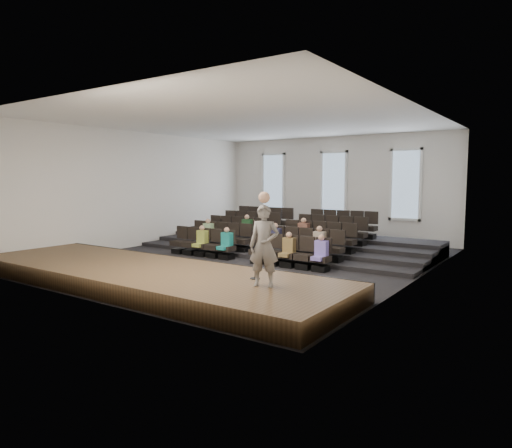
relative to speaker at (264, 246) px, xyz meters
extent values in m
plane|color=black|center=(-3.92, 5.06, -1.44)|extent=(14.00, 14.00, 0.00)
cube|color=white|center=(-3.92, 5.06, 3.57)|extent=(12.00, 14.00, 0.02)
cube|color=silver|center=(-3.92, 12.08, 1.06)|extent=(12.00, 0.04, 5.00)
cube|color=silver|center=(-3.92, -1.96, 1.06)|extent=(12.00, 0.04, 5.00)
cube|color=silver|center=(-9.94, 5.06, 1.06)|extent=(0.04, 14.00, 5.00)
cube|color=silver|center=(2.10, 5.06, 1.06)|extent=(0.04, 14.00, 5.00)
cube|color=#503922|center=(-3.92, -0.04, -1.19)|extent=(11.80, 3.60, 0.50)
cube|color=black|center=(-3.92, 1.73, -1.19)|extent=(11.80, 0.06, 0.52)
cube|color=black|center=(-3.92, 7.39, -1.36)|extent=(11.80, 4.80, 0.15)
cube|color=black|center=(-3.92, 7.91, -1.29)|extent=(11.80, 3.75, 0.30)
cube|color=black|center=(-3.92, 8.44, -1.21)|extent=(11.80, 2.70, 0.45)
cube|color=black|center=(-3.92, 8.96, -1.14)|extent=(11.80, 1.65, 0.60)
cube|color=black|center=(-7.04, 4.46, -1.34)|extent=(0.47, 0.43, 0.20)
cube|color=black|center=(-7.04, 4.46, -1.03)|extent=(0.55, 0.50, 0.19)
cube|color=black|center=(-7.04, 4.67, -0.62)|extent=(0.55, 0.08, 0.50)
cube|color=black|center=(-6.44, 4.46, -1.34)|extent=(0.47, 0.43, 0.20)
cube|color=black|center=(-6.44, 4.46, -1.03)|extent=(0.55, 0.50, 0.19)
cube|color=black|center=(-6.44, 4.67, -0.62)|extent=(0.55, 0.08, 0.50)
cube|color=black|center=(-5.84, 4.46, -1.34)|extent=(0.47, 0.43, 0.20)
cube|color=black|center=(-5.84, 4.46, -1.03)|extent=(0.55, 0.50, 0.19)
cube|color=black|center=(-5.84, 4.67, -0.62)|extent=(0.55, 0.08, 0.50)
cube|color=black|center=(-5.24, 4.46, -1.34)|extent=(0.47, 0.43, 0.20)
cube|color=black|center=(-5.24, 4.46, -1.03)|extent=(0.55, 0.50, 0.19)
cube|color=black|center=(-5.24, 4.67, -0.62)|extent=(0.55, 0.08, 0.50)
cube|color=black|center=(-4.64, 4.46, -1.34)|extent=(0.47, 0.43, 0.20)
cube|color=black|center=(-4.64, 4.46, -1.03)|extent=(0.55, 0.50, 0.19)
cube|color=black|center=(-4.64, 4.67, -0.62)|extent=(0.55, 0.08, 0.50)
cube|color=black|center=(-3.19, 4.46, -1.34)|extent=(0.47, 0.43, 0.20)
cube|color=black|center=(-3.19, 4.46, -1.03)|extent=(0.55, 0.50, 0.19)
cube|color=black|center=(-3.19, 4.67, -0.62)|extent=(0.55, 0.08, 0.50)
cube|color=black|center=(-2.59, 4.46, -1.34)|extent=(0.47, 0.43, 0.20)
cube|color=black|center=(-2.59, 4.46, -1.03)|extent=(0.55, 0.50, 0.19)
cube|color=black|center=(-2.59, 4.67, -0.62)|extent=(0.55, 0.08, 0.50)
cube|color=black|center=(-1.99, 4.46, -1.34)|extent=(0.47, 0.43, 0.20)
cube|color=black|center=(-1.99, 4.46, -1.03)|extent=(0.55, 0.50, 0.19)
cube|color=black|center=(-1.99, 4.67, -0.62)|extent=(0.55, 0.08, 0.50)
cube|color=black|center=(-1.39, 4.46, -1.34)|extent=(0.47, 0.43, 0.20)
cube|color=black|center=(-1.39, 4.46, -1.03)|extent=(0.55, 0.50, 0.19)
cube|color=black|center=(-1.39, 4.67, -0.62)|extent=(0.55, 0.08, 0.50)
cube|color=black|center=(-0.79, 4.46, -1.34)|extent=(0.47, 0.43, 0.20)
cube|color=black|center=(-0.79, 4.46, -1.03)|extent=(0.55, 0.50, 0.19)
cube|color=black|center=(-0.79, 4.67, -0.62)|extent=(0.55, 0.08, 0.50)
cube|color=black|center=(-7.04, 5.51, -1.19)|extent=(0.47, 0.43, 0.20)
cube|color=black|center=(-7.04, 5.51, -0.88)|extent=(0.55, 0.50, 0.19)
cube|color=black|center=(-7.04, 5.72, -0.47)|extent=(0.55, 0.08, 0.50)
cube|color=black|center=(-6.44, 5.51, -1.19)|extent=(0.47, 0.43, 0.20)
cube|color=black|center=(-6.44, 5.51, -0.88)|extent=(0.55, 0.50, 0.19)
cube|color=black|center=(-6.44, 5.72, -0.47)|extent=(0.55, 0.08, 0.50)
cube|color=black|center=(-5.84, 5.51, -1.19)|extent=(0.47, 0.43, 0.20)
cube|color=black|center=(-5.84, 5.51, -0.88)|extent=(0.55, 0.50, 0.19)
cube|color=black|center=(-5.84, 5.72, -0.47)|extent=(0.55, 0.08, 0.50)
cube|color=black|center=(-5.24, 5.51, -1.19)|extent=(0.47, 0.43, 0.20)
cube|color=black|center=(-5.24, 5.51, -0.88)|extent=(0.55, 0.50, 0.19)
cube|color=black|center=(-5.24, 5.72, -0.47)|extent=(0.55, 0.08, 0.50)
cube|color=black|center=(-4.64, 5.51, -1.19)|extent=(0.47, 0.43, 0.20)
cube|color=black|center=(-4.64, 5.51, -0.88)|extent=(0.55, 0.50, 0.19)
cube|color=black|center=(-4.64, 5.72, -0.47)|extent=(0.55, 0.08, 0.50)
cube|color=black|center=(-3.19, 5.51, -1.19)|extent=(0.47, 0.43, 0.20)
cube|color=black|center=(-3.19, 5.51, -0.88)|extent=(0.55, 0.50, 0.19)
cube|color=black|center=(-3.19, 5.72, -0.47)|extent=(0.55, 0.08, 0.50)
cube|color=black|center=(-2.59, 5.51, -1.19)|extent=(0.47, 0.43, 0.20)
cube|color=black|center=(-2.59, 5.51, -0.88)|extent=(0.55, 0.50, 0.19)
cube|color=black|center=(-2.59, 5.72, -0.47)|extent=(0.55, 0.08, 0.50)
cube|color=black|center=(-1.99, 5.51, -1.19)|extent=(0.47, 0.43, 0.20)
cube|color=black|center=(-1.99, 5.51, -0.88)|extent=(0.55, 0.50, 0.19)
cube|color=black|center=(-1.99, 5.72, -0.47)|extent=(0.55, 0.08, 0.50)
cube|color=black|center=(-1.39, 5.51, -1.19)|extent=(0.47, 0.43, 0.20)
cube|color=black|center=(-1.39, 5.51, -0.88)|extent=(0.55, 0.50, 0.19)
cube|color=black|center=(-1.39, 5.72, -0.47)|extent=(0.55, 0.08, 0.50)
cube|color=black|center=(-0.79, 5.51, -1.19)|extent=(0.47, 0.43, 0.20)
cube|color=black|center=(-0.79, 5.51, -0.88)|extent=(0.55, 0.50, 0.19)
cube|color=black|center=(-0.79, 5.72, -0.47)|extent=(0.55, 0.08, 0.50)
cube|color=black|center=(-7.04, 6.56, -1.04)|extent=(0.47, 0.42, 0.20)
cube|color=black|center=(-7.04, 6.56, -0.73)|extent=(0.55, 0.50, 0.19)
cube|color=black|center=(-7.04, 6.77, -0.32)|extent=(0.55, 0.08, 0.50)
cube|color=black|center=(-6.44, 6.56, -1.04)|extent=(0.47, 0.42, 0.20)
cube|color=black|center=(-6.44, 6.56, -0.73)|extent=(0.55, 0.50, 0.19)
cube|color=black|center=(-6.44, 6.77, -0.32)|extent=(0.55, 0.08, 0.50)
cube|color=black|center=(-5.84, 6.56, -1.04)|extent=(0.47, 0.42, 0.20)
cube|color=black|center=(-5.84, 6.56, -0.73)|extent=(0.55, 0.50, 0.19)
cube|color=black|center=(-5.84, 6.77, -0.32)|extent=(0.55, 0.08, 0.50)
cube|color=black|center=(-5.24, 6.56, -1.04)|extent=(0.47, 0.42, 0.20)
cube|color=black|center=(-5.24, 6.56, -0.73)|extent=(0.55, 0.50, 0.19)
cube|color=black|center=(-5.24, 6.77, -0.32)|extent=(0.55, 0.08, 0.50)
cube|color=black|center=(-4.64, 6.56, -1.04)|extent=(0.47, 0.42, 0.20)
cube|color=black|center=(-4.64, 6.56, -0.73)|extent=(0.55, 0.50, 0.19)
cube|color=black|center=(-4.64, 6.77, -0.32)|extent=(0.55, 0.08, 0.50)
cube|color=black|center=(-3.19, 6.56, -1.04)|extent=(0.47, 0.42, 0.20)
cube|color=black|center=(-3.19, 6.56, -0.73)|extent=(0.55, 0.50, 0.19)
cube|color=black|center=(-3.19, 6.77, -0.32)|extent=(0.55, 0.08, 0.50)
cube|color=black|center=(-2.59, 6.56, -1.04)|extent=(0.47, 0.42, 0.20)
cube|color=black|center=(-2.59, 6.56, -0.73)|extent=(0.55, 0.50, 0.19)
cube|color=black|center=(-2.59, 6.77, -0.32)|extent=(0.55, 0.08, 0.50)
cube|color=black|center=(-1.99, 6.56, -1.04)|extent=(0.47, 0.42, 0.20)
cube|color=black|center=(-1.99, 6.56, -0.73)|extent=(0.55, 0.50, 0.19)
cube|color=black|center=(-1.99, 6.77, -0.32)|extent=(0.55, 0.08, 0.50)
cube|color=black|center=(-1.39, 6.56, -1.04)|extent=(0.47, 0.42, 0.20)
cube|color=black|center=(-1.39, 6.56, -0.73)|extent=(0.55, 0.50, 0.19)
cube|color=black|center=(-1.39, 6.77, -0.32)|extent=(0.55, 0.08, 0.50)
cube|color=black|center=(-0.79, 6.56, -1.04)|extent=(0.47, 0.42, 0.20)
cube|color=black|center=(-0.79, 6.56, -0.73)|extent=(0.55, 0.50, 0.19)
cube|color=black|center=(-0.79, 6.77, -0.32)|extent=(0.55, 0.08, 0.50)
cube|color=black|center=(-7.04, 7.61, -0.89)|extent=(0.47, 0.42, 0.20)
cube|color=black|center=(-7.04, 7.61, -0.58)|extent=(0.55, 0.50, 0.19)
cube|color=black|center=(-7.04, 7.82, -0.17)|extent=(0.55, 0.08, 0.50)
cube|color=black|center=(-6.44, 7.61, -0.89)|extent=(0.47, 0.42, 0.20)
cube|color=black|center=(-6.44, 7.61, -0.58)|extent=(0.55, 0.50, 0.19)
cube|color=black|center=(-6.44, 7.82, -0.17)|extent=(0.55, 0.08, 0.50)
cube|color=black|center=(-5.84, 7.61, -0.89)|extent=(0.47, 0.42, 0.20)
cube|color=black|center=(-5.84, 7.61, -0.58)|extent=(0.55, 0.50, 0.19)
cube|color=black|center=(-5.84, 7.82, -0.17)|extent=(0.55, 0.08, 0.50)
cube|color=black|center=(-5.24, 7.61, -0.89)|extent=(0.47, 0.42, 0.20)
cube|color=black|center=(-5.24, 7.61, -0.58)|extent=(0.55, 0.50, 0.19)
cube|color=black|center=(-5.24, 7.82, -0.17)|extent=(0.55, 0.08, 0.50)
cube|color=black|center=(-4.64, 7.61, -0.89)|extent=(0.47, 0.42, 0.20)
cube|color=black|center=(-4.64, 7.61, -0.58)|extent=(0.55, 0.50, 0.19)
cube|color=black|center=(-4.64, 7.82, -0.17)|extent=(0.55, 0.08, 0.50)
cube|color=black|center=(-3.19, 7.61, -0.89)|extent=(0.47, 0.42, 0.20)
cube|color=black|center=(-3.19, 7.61, -0.58)|extent=(0.55, 0.50, 0.19)
cube|color=black|center=(-3.19, 7.82, -0.17)|extent=(0.55, 0.08, 0.50)
cube|color=black|center=(-2.59, 7.61, -0.89)|extent=(0.47, 0.42, 0.20)
cube|color=black|center=(-2.59, 7.61, -0.58)|extent=(0.55, 0.50, 0.19)
cube|color=black|center=(-2.59, 7.82, -0.17)|extent=(0.55, 0.08, 0.50)
cube|color=black|center=(-1.99, 7.61, -0.89)|extent=(0.47, 0.42, 0.20)
cube|color=black|center=(-1.99, 7.61, -0.58)|extent=(0.55, 0.50, 0.19)
cube|color=black|center=(-1.99, 7.82, -0.17)|extent=(0.55, 0.08, 0.50)
cube|color=black|center=(-1.39, 7.61, -0.89)|extent=(0.47, 0.42, 0.20)
cube|color=black|center=(-1.39, 7.61, -0.58)|extent=(0.55, 0.50, 0.19)
cube|color=black|center=(-1.39, 7.82, -0.17)|extent=(0.55, 0.08, 0.50)
cube|color=black|center=(-0.79, 7.61, -0.89)|extent=(0.47, 0.42, 0.20)
cube|color=black|center=(-0.79, 7.61, -0.58)|extent=(0.55, 0.50, 0.19)
cube|color=black|center=(-0.79, 7.82, -0.17)|extent=(0.55, 0.08, 0.50)
cube|color=black|center=(-7.04, 8.66, -0.74)|extent=(0.47, 0.42, 0.20)
cube|color=black|center=(-7.04, 8.66, -0.43)|extent=(0.55, 0.50, 0.19)
cube|color=black|center=(-7.04, 8.87, -0.02)|extent=(0.55, 0.08, 0.50)
cube|color=black|center=(-6.44, 8.66, -0.74)|extent=(0.47, 0.42, 0.20)
cube|color=black|center=(-6.44, 8.66, -0.43)|extent=(0.55, 0.50, 0.19)
cube|color=black|center=(-6.44, 8.87, -0.02)|extent=(0.55, 0.08, 0.50)
cube|color=black|center=(-5.84, 8.66, -0.74)|extent=(0.47, 0.42, 0.20)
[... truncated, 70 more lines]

